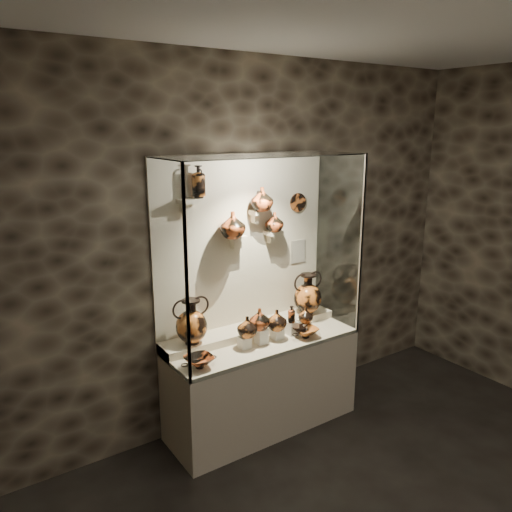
{
  "coord_description": "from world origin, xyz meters",
  "views": [
    {
      "loc": [
        -2.28,
        -1.1,
        2.62
      ],
      "look_at": [
        -0.01,
        2.26,
        1.56
      ],
      "focal_mm": 35.0,
      "sensor_mm": 36.0,
      "label": 1
    }
  ],
  "objects": [
    {
      "name": "wall_back",
      "position": [
        0.0,
        2.5,
        1.6
      ],
      "size": [
        5.0,
        0.02,
        3.2
      ],
      "primitive_type": "cube",
      "color": "black",
      "rests_on": "ground"
    },
    {
      "name": "pedestal_d",
      "position": [
        0.28,
        2.13,
        0.89
      ],
      "size": [
        0.09,
        0.09,
        0.12
      ],
      "primitive_type": "cube",
      "color": "silver",
      "rests_on": "front_tier"
    },
    {
      "name": "pedestal_a",
      "position": [
        -0.22,
        2.13,
        0.88
      ],
      "size": [
        0.09,
        0.09,
        0.1
      ],
      "primitive_type": "cube",
      "color": "silver",
      "rests_on": "front_tier"
    },
    {
      "name": "ovoid_vase_b",
      "position": [
        0.12,
        2.37,
        2.02
      ],
      "size": [
        0.24,
        0.24,
        0.2
      ],
      "primitive_type": "imported",
      "rotation": [
        0.0,
        0.0,
        0.26
      ],
      "color": "#BE4D21",
      "rests_on": "bracket_cb"
    },
    {
      "name": "glass_front",
      "position": [
        0.0,
        1.88,
        1.6
      ],
      "size": [
        1.7,
        0.01,
        1.6
      ],
      "primitive_type": "cube",
      "color": "white",
      "rests_on": "plinth"
    },
    {
      "name": "pedestal_c",
      "position": [
        0.12,
        2.13,
        0.88
      ],
      "size": [
        0.09,
        0.09,
        0.09
      ],
      "primitive_type": "cube",
      "color": "silver",
      "rests_on": "front_tier"
    },
    {
      "name": "back_panel",
      "position": [
        0.0,
        2.5,
        1.6
      ],
      "size": [
        1.7,
        0.03,
        1.6
      ],
      "primitive_type": "cube",
      "color": "beige",
      "rests_on": "plinth"
    },
    {
      "name": "kylix_right",
      "position": [
        0.34,
        2.01,
        0.88
      ],
      "size": [
        0.3,
        0.26,
        0.11
      ],
      "primitive_type": null,
      "rotation": [
        0.0,
        0.0,
        -0.15
      ],
      "color": "orange",
      "rests_on": "front_tier"
    },
    {
      "name": "wall_plate",
      "position": [
        0.59,
        2.47,
        1.94
      ],
      "size": [
        0.17,
        0.02,
        0.17
      ],
      "primitive_type": "cylinder",
      "rotation": [
        1.57,
        0.0,
        0.0
      ],
      "color": "#B45723",
      "rests_on": "back_panel"
    },
    {
      "name": "pedestal_b",
      "position": [
        -0.05,
        2.13,
        0.9
      ],
      "size": [
        0.09,
        0.09,
        0.13
      ],
      "primitive_type": "cube",
      "color": "silver",
      "rests_on": "front_tier"
    },
    {
      "name": "bracket_ca",
      "position": [
        -0.1,
        2.42,
        1.7
      ],
      "size": [
        0.14,
        0.12,
        0.04
      ],
      "primitive_type": "cube",
      "color": "beige",
      "rests_on": "back_panel"
    },
    {
      "name": "lekythos_tall",
      "position": [
        -0.46,
        2.41,
        2.21
      ],
      "size": [
        0.13,
        0.13,
        0.29
      ],
      "primitive_type": null,
      "rotation": [
        0.0,
        0.0,
        -0.09
      ],
      "color": "orange",
      "rests_on": "bracket_ul"
    },
    {
      "name": "glass_left",
      "position": [
        -0.85,
        2.18,
        1.6
      ],
      "size": [
        0.01,
        0.6,
        1.6
      ],
      "primitive_type": "cube",
      "color": "white",
      "rests_on": "plinth"
    },
    {
      "name": "amphora_right",
      "position": [
        0.61,
        2.31,
        1.09
      ],
      "size": [
        0.39,
        0.39,
        0.39
      ],
      "primitive_type": null,
      "rotation": [
        0.0,
        0.0,
        -0.31
      ],
      "color": "orange",
      "rests_on": "rear_tier"
    },
    {
      "name": "kylix_left",
      "position": [
        -0.69,
        2.03,
        0.89
      ],
      "size": [
        0.28,
        0.24,
        0.11
      ],
      "primitive_type": null,
      "rotation": [
        0.0,
        0.0,
        -0.01
      ],
      "color": "#BE4D21",
      "rests_on": "front_tier"
    },
    {
      "name": "jug_c",
      "position": [
        0.1,
        2.11,
        1.01
      ],
      "size": [
        0.22,
        0.22,
        0.18
      ],
      "primitive_type": "imported",
      "rotation": [
        0.0,
        0.0,
        0.28
      ],
      "color": "orange",
      "rests_on": "pedestal_c"
    },
    {
      "name": "jug_a",
      "position": [
        -0.2,
        2.11,
        1.02
      ],
      "size": [
        0.19,
        0.19,
        0.18
      ],
      "primitive_type": "imported",
      "rotation": [
        0.0,
        0.0,
        0.13
      ],
      "color": "orange",
      "rests_on": "pedestal_a"
    },
    {
      "name": "plinth",
      "position": [
        0.0,
        2.18,
        0.4
      ],
      "size": [
        1.7,
        0.6,
        0.8
      ],
      "primitive_type": "cube",
      "color": "beige",
      "rests_on": "floor"
    },
    {
      "name": "ovoid_vase_a",
      "position": [
        -0.18,
        2.36,
        1.83
      ],
      "size": [
        0.26,
        0.26,
        0.22
      ],
      "primitive_type": "imported",
      "rotation": [
        0.0,
        0.0,
        0.24
      ],
      "color": "#BE4D21",
      "rests_on": "bracket_ca"
    },
    {
      "name": "front_tier",
      "position": [
        0.0,
        2.18,
        0.82
      ],
      "size": [
        1.68,
        0.58,
        0.03
      ],
      "primitive_type": "cube",
      "color": "beige",
      "rests_on": "plinth"
    },
    {
      "name": "rear_tier",
      "position": [
        0.0,
        2.35,
        0.85
      ],
      "size": [
        1.7,
        0.25,
        0.1
      ],
      "primitive_type": "cube",
      "color": "beige",
      "rests_on": "plinth"
    },
    {
      "name": "glass_top",
      "position": [
        0.0,
        2.18,
        2.4
      ],
      "size": [
        1.7,
        0.6,
        0.01
      ],
      "primitive_type": "cube",
      "color": "white",
      "rests_on": "back_panel"
    },
    {
      "name": "jug_e",
      "position": [
        0.43,
        2.12,
        0.98
      ],
      "size": [
        0.17,
        0.17,
        0.14
      ],
      "primitive_type": "imported",
      "rotation": [
        0.0,
        0.0,
        -0.36
      ],
      "color": "orange",
      "rests_on": "pedestal_e"
    },
    {
      "name": "amphora_left",
      "position": [
        -0.6,
        2.32,
        1.09
      ],
      "size": [
        0.33,
        0.33,
        0.38
      ],
      "primitive_type": null,
      "rotation": [
        0.0,
        0.0,
        -0.11
      ],
      "color": "orange",
      "rests_on": "rear_tier"
    },
    {
      "name": "bracket_cc",
      "position": [
        0.28,
        2.42,
        1.7
      ],
      "size": [
        0.14,
        0.12,
        0.04
      ],
      "primitive_type": "cube",
      "color": "beige",
      "rests_on": "back_panel"
    },
    {
      "name": "jug_b",
      "position": [
        -0.07,
        2.13,
        1.05
      ],
      "size": [
        0.2,
        0.2,
        0.18
      ],
      "primitive_type": "imported",
      "rotation": [
        0.0,
        0.0,
        0.11
      ],
      "color": "#BE4D21",
      "rests_on": "pedestal_b"
    },
    {
      "name": "bracket_ul",
      "position": [
        -0.55,
        2.42,
        2.05
      ],
      "size": [
        0.14,
        0.12,
        0.04
      ],
      "primitive_type": "cube",
      "color": "beige",
      "rests_on": "back_panel"
    },
    {
      "name": "glass_right",
      "position": [
        0.85,
        2.18,
        1.6
      ],
      "size": [
        0.01,
        0.6,
        1.6
      ],
      "primitive_type": "cube",
      "color": "white",
      "rests_on": "plinth"
    },
    {
      "name": "frame_post_left",
      "position": [
        -0.84,
        1.89,
        1.6
      ],
      "size": [
        0.02,
        0.02,
        1.6
      ],
      "primitive_type": "cube",
      "color": "gray",
      "rests_on": "plinth"
    },
    {
      "name": "ovoid_vase_c",
      "position": [
        0.27,
        2.39,
        1.8
      ],
      "size": [
        0.21,
        0.21,
        0.17
      ],
      "primitive_type": "imported",
      "rotation": [
        0.0,
        0.0,
        0.32
      ],
      "color": "#BE4D21",
      "rests_on": "bracket_cc"
    },
    {
      "name": "bracket_cb",
      "position": [
        0.1,
        2.42,
        1.9
      ],
      "size": [
        0.1,
        0.12,
        0.04
      ],
      "primitive_type": "cube",
      "color": "beige",
      "rests_on": "back_panel"
    },
    {
      "name": "lekythos_small",
      "position": [
        0.26,
        2.11,
        1.04
      ],
      "size": [
        0.08,
        0.08,
        0.17
      ],
      "primitive_type": null,
      "rotation": [
        0.0,
        0.0,
        0.1
      ],
      "color": "#BE4D21",
      "rests_on": "pedestal_d"
    },
    {
      "name": "info_placard",
      "position": [
        0.61,
        2.47,
        1.47
      ],
      "size": [
        0.17,
        0.01,
        0.22
      ],
      "primitive_type": "cube",
      "color": "beige",
      "rests_on": "back_panel"
    },
    {
      "name": "pedestal_e",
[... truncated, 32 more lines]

